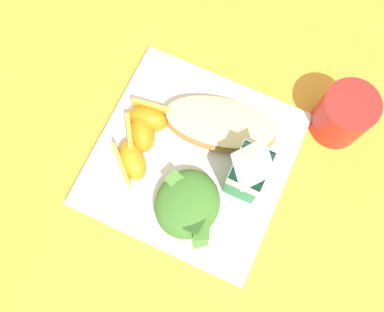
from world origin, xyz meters
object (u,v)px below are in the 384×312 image
green_salad_pile (188,204)px  orange_wedge_middle (140,134)px  white_plate (192,159)px  milk_carton (250,170)px  cheesy_pizza_bread (220,125)px  drinking_red_cup (343,115)px  orange_wedge_rear (131,161)px  orange_wedge_front (149,117)px

green_salad_pile → orange_wedge_middle: (-0.06, -0.11, -0.00)m
white_plate → milk_carton: 0.11m
cheesy_pizza_bread → drinking_red_cup: drinking_red_cup is taller
cheesy_pizza_bread → milk_carton: (0.06, 0.07, 0.04)m
orange_wedge_rear → drinking_red_cup: 0.32m
white_plate → drinking_red_cup: drinking_red_cup is taller
cheesy_pizza_bread → drinking_red_cup: (-0.09, 0.16, 0.01)m
milk_carton → orange_wedge_middle: size_ratio=1.57×
milk_carton → white_plate: bearing=-88.4°
green_salad_pile → drinking_red_cup: size_ratio=1.20×
white_plate → green_salad_pile: bearing=19.8°
milk_carton → orange_wedge_middle: bearing=-87.9°
orange_wedge_middle → cheesy_pizza_bread: bearing=122.0°
milk_carton → drinking_red_cup: size_ratio=1.27×
orange_wedge_front → drinking_red_cup: (-0.12, 0.26, 0.01)m
milk_carton → orange_wedge_front: size_ratio=1.71×
milk_carton → drinking_red_cup: (-0.14, 0.09, -0.03)m
cheesy_pizza_bread → milk_carton: 0.10m
green_salad_pile → orange_wedge_rear: (-0.02, -0.10, -0.00)m
milk_carton → drinking_red_cup: milk_carton is taller
green_salad_pile → orange_wedge_middle: size_ratio=1.48×
cheesy_pizza_bread → orange_wedge_rear: (0.10, -0.09, 0.00)m
white_plate → orange_wedge_front: 0.09m
orange_wedge_front → cheesy_pizza_bread: bearing=108.8°
orange_wedge_rear → drinking_red_cup: drinking_red_cup is taller
orange_wedge_rear → drinking_red_cup: bearing=127.2°
green_salad_pile → orange_wedge_rear: 0.10m
white_plate → green_salad_pile: green_salad_pile is taller
green_salad_pile → orange_wedge_rear: size_ratio=1.52×
green_salad_pile → orange_wedge_rear: bearing=-102.6°
milk_carton → orange_wedge_middle: milk_carton is taller
milk_carton → orange_wedge_front: (-0.02, -0.17, -0.04)m
white_plate → green_salad_pile: (0.07, 0.02, 0.03)m
white_plate → orange_wedge_rear: (0.05, -0.07, 0.03)m
green_salad_pile → orange_wedge_front: bearing=-131.1°
cheesy_pizza_bread → orange_wedge_front: size_ratio=2.85×
orange_wedge_middle → white_plate: bearing=92.6°
milk_carton → orange_wedge_front: bearing=-97.6°
white_plate → orange_wedge_rear: size_ratio=4.10×
green_salad_pile → drinking_red_cup: 0.26m
white_plate → green_salad_pile: size_ratio=2.70×
cheesy_pizza_bread → white_plate: bearing=-17.6°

